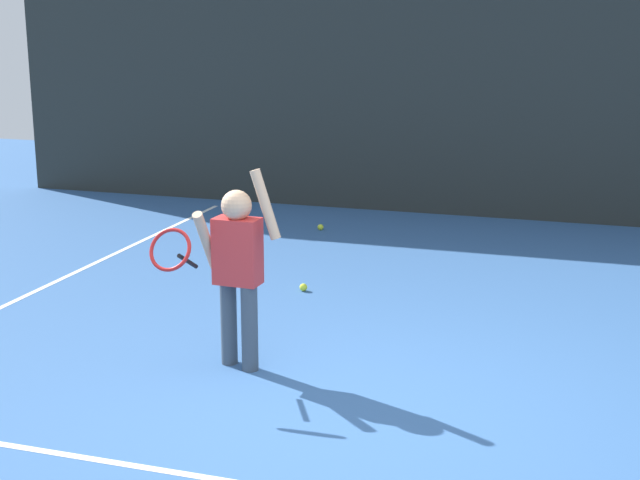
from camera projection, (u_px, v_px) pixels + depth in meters
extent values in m
plane|color=#335B93|center=(350.00, 427.00, 5.30)|extent=(20.00, 20.00, 0.00)
cube|color=#282D2B|center=(497.00, 67.00, 10.35)|extent=(12.17, 0.08, 3.45)
cylinder|color=slate|center=(42.00, 53.00, 12.15)|extent=(0.09, 0.09, 3.60)
cylinder|color=slate|center=(330.00, 57.00, 10.98)|extent=(0.09, 0.09, 3.60)
cylinder|color=#3F4C59|center=(229.00, 323.00, 6.20)|extent=(0.11, 0.11, 0.58)
cylinder|color=#3F4C59|center=(250.00, 328.00, 6.09)|extent=(0.11, 0.11, 0.58)
cube|color=red|center=(237.00, 251.00, 6.02)|extent=(0.31, 0.18, 0.44)
sphere|color=tan|center=(236.00, 205.00, 5.95)|extent=(0.20, 0.20, 0.20)
cylinder|color=tan|center=(265.00, 204.00, 5.90)|extent=(0.21, 0.08, 0.46)
cylinder|color=tan|center=(206.00, 241.00, 6.02)|extent=(0.08, 0.29, 0.43)
cylinder|color=black|center=(188.00, 261.00, 5.96)|extent=(0.04, 0.24, 0.15)
torus|color=red|center=(170.00, 250.00, 5.73)|extent=(0.29, 0.17, 0.26)
sphere|color=#CCE033|center=(321.00, 227.00, 10.10)|extent=(0.07, 0.07, 0.07)
sphere|color=#CCE033|center=(303.00, 287.00, 7.89)|extent=(0.07, 0.07, 0.07)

